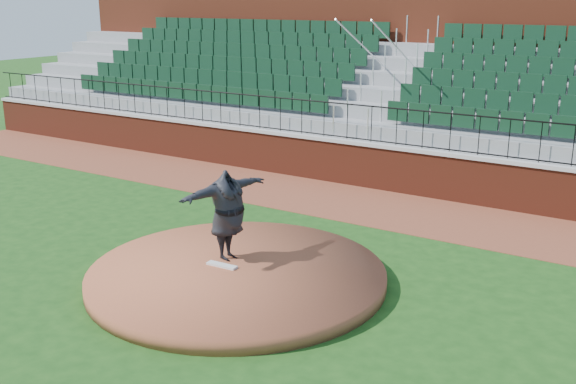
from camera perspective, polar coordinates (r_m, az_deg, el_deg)
The scene contains 10 objects.
ground at distance 13.28m, azimuth -3.50°, elevation -6.92°, with size 90.00×90.00×0.00m, color #184212.
warning_track at distance 17.66m, azimuth 6.81°, elevation -1.07°, with size 34.00×3.20×0.01m, color brown.
field_wall at distance 18.91m, azimuth 8.99°, elevation 1.86°, with size 34.00×0.35×1.20m, color maroon.
wall_cap at distance 18.76m, azimuth 9.07°, elevation 3.79°, with size 34.00×0.45×0.10m, color #B7B7B7.
wall_railing at distance 18.66m, azimuth 9.15°, elevation 5.44°, with size 34.00×0.05×1.00m, color black, non-canonical shape.
seating_stands at distance 21.08m, azimuth 12.21°, elevation 7.87°, with size 34.00×5.10×4.60m, color gray, non-canonical shape.
concourse_wall at distance 23.65m, azimuth 14.70°, elevation 9.67°, with size 34.00×0.50×5.50m, color maroon.
pitchers_mound at distance 12.92m, azimuth -4.31°, elevation -7.02°, with size 5.62×5.62×0.25m, color brown.
pitching_rubber at distance 13.02m, azimuth -5.60°, elevation -6.17°, with size 0.63×0.16×0.04m, color silver.
pitcher at distance 13.09m, azimuth -5.11°, elevation -1.95°, with size 2.20×0.60×1.79m, color black.
Camera 1 is at (7.23, -9.86, 5.19)m, focal length 42.17 mm.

